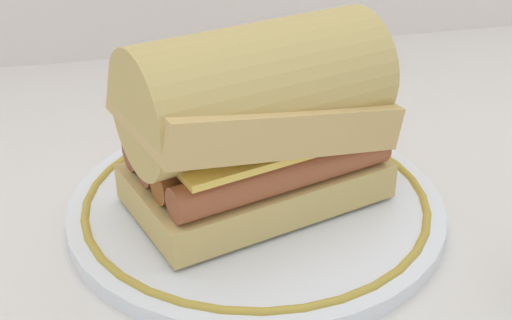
% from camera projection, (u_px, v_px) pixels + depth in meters
% --- Properties ---
extents(ground_plane, '(1.50, 1.50, 0.00)m').
position_uv_depth(ground_plane, '(293.00, 227.00, 0.51)').
color(ground_plane, silver).
extents(plate, '(0.27, 0.27, 0.01)m').
position_uv_depth(plate, '(256.00, 204.00, 0.52)').
color(plate, white).
rests_on(plate, ground_plane).
extents(sausage_sandwich, '(0.20, 0.15, 0.13)m').
position_uv_depth(sausage_sandwich, '(256.00, 118.00, 0.49)').
color(sausage_sandwich, tan).
rests_on(sausage_sandwich, plate).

